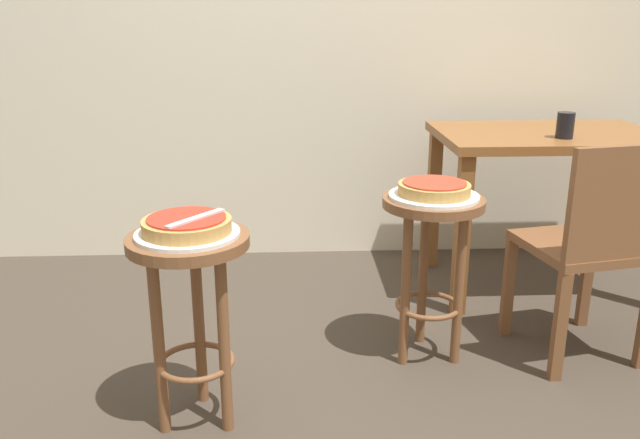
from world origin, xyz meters
TOP-DOWN VIEW (x-y plane):
  - ground_plane at (0.00, 0.00)m, footprint 6.00×6.00m
  - stool_foreground at (-0.46, 0.05)m, footprint 0.37×0.37m
  - serving_plate_foreground at (-0.46, 0.05)m, footprint 0.31×0.31m
  - pizza_foreground at (-0.46, 0.05)m, footprint 0.27×0.27m
  - stool_middle at (0.37, 0.43)m, footprint 0.37×0.37m
  - serving_plate_middle at (0.37, 0.43)m, footprint 0.33×0.33m
  - pizza_middle at (0.37, 0.43)m, footprint 0.26×0.26m
  - dining_table at (1.03, 1.08)m, footprint 1.00×0.67m
  - cup_near_edge at (1.03, 0.93)m, footprint 0.07×0.07m
  - wooden_chair at (0.95, 0.38)m, footprint 0.47×0.47m
  - pizza_server_knife at (-0.43, 0.03)m, footprint 0.16×0.19m

SIDE VIEW (x-z plane):
  - ground_plane at x=0.00m, z-range 0.00..0.00m
  - wooden_chair at x=0.95m, z-range 0.04..0.89m
  - stool_foreground at x=-0.46m, z-range 0.15..0.78m
  - stool_middle at x=0.37m, z-range 0.15..0.78m
  - dining_table at x=1.03m, z-range 0.25..1.00m
  - serving_plate_foreground at x=-0.46m, z-range 0.63..0.65m
  - serving_plate_middle at x=0.37m, z-range 0.63..0.65m
  - pizza_foreground at x=-0.46m, z-range 0.65..0.69m
  - pizza_middle at x=0.37m, z-range 0.65..0.69m
  - pizza_server_knife at x=-0.43m, z-range 0.69..0.70m
  - cup_near_edge at x=1.03m, z-range 0.75..0.86m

